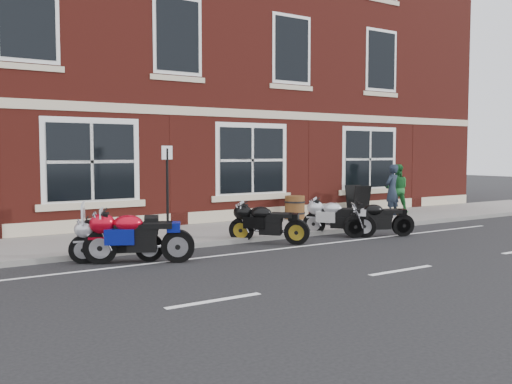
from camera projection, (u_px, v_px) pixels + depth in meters
ground at (303, 248)px, 13.20m from camera, size 80.00×80.00×0.00m
sidewalk at (236, 231)px, 15.70m from camera, size 30.00×3.00×0.12m
kerb at (268, 238)px, 14.38m from camera, size 30.00×0.16×0.12m
pub_building at (133, 52)px, 21.55m from camera, size 24.00×12.00×12.00m
moto_touring_silver at (114, 238)px, 11.46m from camera, size 1.76×0.84×1.23m
moto_sport_red at (137, 235)px, 11.37m from camera, size 2.01×1.12×0.99m
moto_sport_black at (267, 222)px, 13.87m from camera, size 1.41×1.60×0.90m
moto_sport_silver at (338, 217)px, 15.11m from camera, size 1.23×1.69×0.89m
moto_naked_black at (377, 218)px, 14.91m from camera, size 1.83×0.85×0.87m
pedestrian_left at (392, 190)px, 18.81m from camera, size 0.70×0.54×1.70m
pedestrian_right at (397, 189)px, 19.66m from camera, size 1.04×1.01×1.68m
a_board_sign at (358, 200)px, 19.07m from camera, size 0.68×0.53×1.00m
barrel_planter at (295, 207)px, 17.95m from camera, size 0.66×0.66×0.73m
parking_sign at (167, 186)px, 13.31m from camera, size 0.31×0.11×2.25m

